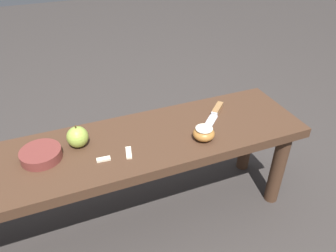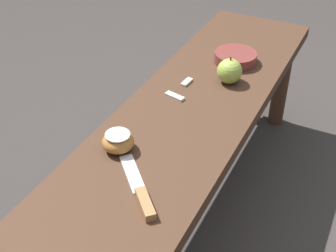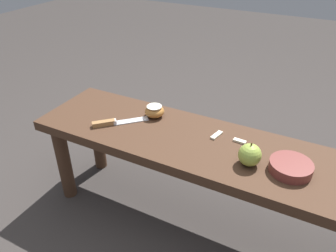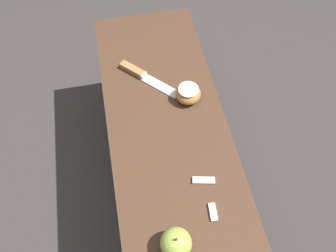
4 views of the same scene
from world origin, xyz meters
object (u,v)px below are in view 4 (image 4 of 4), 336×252
apple_whole (176,243)px  wooden_bench (180,189)px  apple_cut (188,94)px  knife (141,74)px

apple_whole → wooden_bench: bearing=163.7°
apple_cut → apple_whole: bearing=-16.8°
apple_whole → apple_cut: size_ratio=1.07×
wooden_bench → apple_cut: size_ratio=17.00×
apple_whole → apple_cut: bearing=163.2°
apple_whole → knife: bearing=-179.9°
knife → apple_whole: 0.56m
knife → apple_whole: (0.56, 0.00, 0.03)m
apple_whole → apple_cut: apple_whole is taller
wooden_bench → knife: bearing=-172.7°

